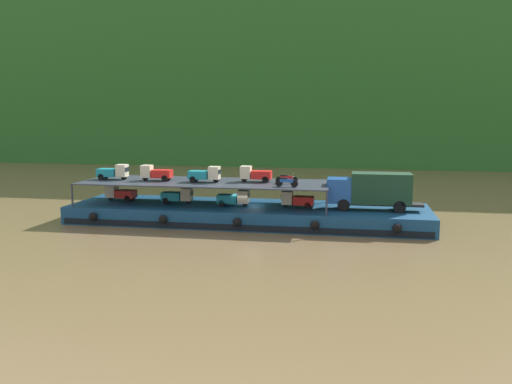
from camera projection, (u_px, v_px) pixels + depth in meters
ground_plane at (247, 222)px, 46.23m from camera, size 400.00×400.00×0.00m
hillside_far_bank at (311, 38)px, 104.15m from camera, size 144.22×30.67×43.23m
cargo_barge at (247, 214)px, 46.10m from camera, size 31.04×8.46×1.50m
covered_lorry at (371, 190)px, 43.52m from camera, size 7.86×2.31×3.10m
cargo_rack at (205, 182)px, 46.43m from camera, size 21.84×7.10×2.00m
mini_truck_lower_stern at (120, 193)px, 48.59m from camera, size 2.78×1.27×1.38m
mini_truck_lower_aft at (178, 196)px, 47.06m from camera, size 2.79×1.28×1.38m
mini_truck_lower_mid at (234, 198)px, 45.65m from camera, size 2.75×1.21×1.38m
mini_truck_lower_fore at (297, 200)px, 44.82m from camera, size 2.76×1.23×1.38m
mini_truck_upper_stern at (113, 172)px, 47.92m from camera, size 2.78×1.26×1.38m
mini_truck_upper_mid at (156, 173)px, 47.06m from camera, size 2.78×1.27×1.38m
mini_truck_upper_fore at (205, 174)px, 46.00m from camera, size 2.76×1.24×1.38m
mini_truck_upper_bow at (255, 174)px, 46.20m from camera, size 2.76×1.23×1.38m
motorcycle_upper_port at (286, 182)px, 42.92m from camera, size 1.89×0.55×0.87m
motorcycle_upper_centre at (286, 179)px, 45.04m from camera, size 1.90×0.55×0.87m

